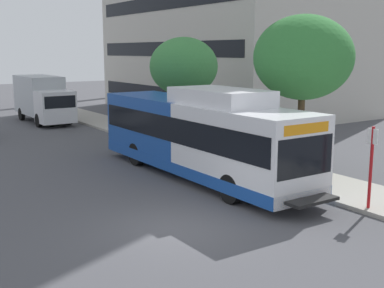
% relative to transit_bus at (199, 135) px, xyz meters
% --- Properties ---
extents(ground_plane, '(120.00, 120.00, 0.00)m').
position_rel_transit_bus_xyz_m(ground_plane, '(-3.91, 3.47, -1.70)').
color(ground_plane, '#4C4C51').
extents(sidewalk_curb, '(3.00, 56.00, 0.14)m').
position_rel_transit_bus_xyz_m(sidewalk_curb, '(3.09, 1.47, -1.63)').
color(sidewalk_curb, '#A8A399').
rests_on(sidewalk_curb, ground).
extents(transit_bus, '(2.58, 12.25, 3.65)m').
position_rel_transit_bus_xyz_m(transit_bus, '(0.00, 0.00, 0.00)').
color(transit_bus, white).
rests_on(transit_bus, ground).
extents(bus_stop_sign_pole, '(0.10, 0.36, 2.60)m').
position_rel_transit_bus_xyz_m(bus_stop_sign_pole, '(1.91, -6.66, -0.05)').
color(bus_stop_sign_pole, red).
rests_on(bus_stop_sign_pole, sidewalk_curb).
extents(street_tree_near_stop, '(3.97, 3.97, 6.32)m').
position_rel_transit_bus_xyz_m(street_tree_near_stop, '(3.71, -1.92, 3.05)').
color(street_tree_near_stop, '#4C3823').
rests_on(street_tree_near_stop, sidewalk_curb).
extents(street_tree_mid_block, '(3.74, 3.74, 5.64)m').
position_rel_transit_bus_xyz_m(street_tree_mid_block, '(3.80, 6.97, 2.47)').
color(street_tree_mid_block, '#4C3823').
rests_on(street_tree_mid_block, sidewalk_curb).
extents(box_truck_background, '(2.32, 7.01, 3.25)m').
position_rel_transit_bus_xyz_m(box_truck_background, '(-0.29, 19.12, 0.04)').
color(box_truck_background, silver).
rests_on(box_truck_background, ground).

